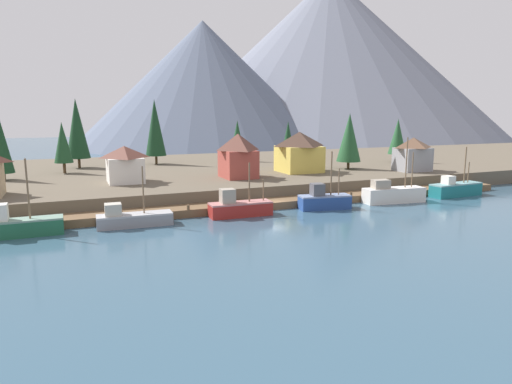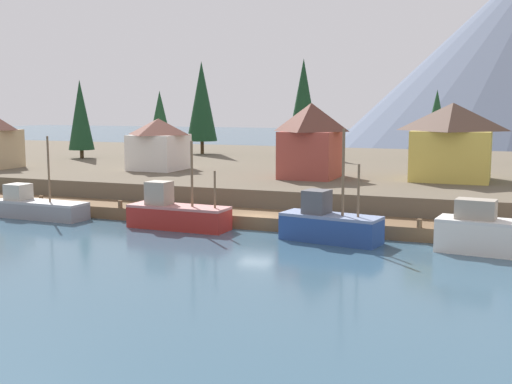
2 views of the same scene
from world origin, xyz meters
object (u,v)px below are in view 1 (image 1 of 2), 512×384
Objects in this scene: fishing_boat_blue at (324,200)px; fishing_boat_white at (393,194)px; conifer_near_left at (155,128)px; conifer_back_right at (398,137)px; fishing_boat_green at (16,226)px; house_grey at (413,154)px; fishing_boat_red at (239,207)px; conifer_near_right at (349,137)px; conifer_centre at (237,138)px; fishing_boat_teal at (455,189)px; house_white at (125,164)px; conifer_back_left at (288,136)px; fishing_boat_grey at (132,219)px; house_red at (238,155)px; conifer_far_left at (63,143)px; conifer_mid_left at (1,144)px; house_yellow at (299,151)px; conifer_mid_right at (77,129)px.

fishing_boat_white is (11.57, -0.04, 0.05)m from fishing_boat_blue.
conifer_near_left reaches higher than conifer_back_right.
fishing_boat_green is 63.94m from house_grey.
conifer_near_right is at bearing 34.76° from fishing_boat_red.
conifer_near_right reaches higher than conifer_centre.
fishing_boat_red is 1.02× the size of fishing_boat_blue.
fishing_boat_red is at bearing -162.96° from house_grey.
fishing_boat_teal is 51.02m from house_white.
house_white is at bearing 125.10° from fishing_boat_red.
fishing_boat_grey is at bearing -135.29° from conifer_back_left.
fishing_boat_white is at bearing -27.22° from house_white.
conifer_back_left is at bearing 57.64° from fishing_boat_red.
house_white is at bearing -172.64° from conifer_back_right.
house_grey is 0.69× the size of conifer_centre.
fishing_boat_blue reaches higher than fishing_boat_teal.
conifer_far_left is at bearing 146.87° from house_red.
conifer_far_left is (8.72, 5.38, -0.34)m from conifer_mid_left.
house_grey is at bearing 46.97° from fishing_boat_white.
conifer_back_left is (-10.94, 27.92, 2.13)m from house_grey.
fishing_boat_green is 22.36m from house_white.
house_yellow is at bearing 1.86° from house_white.
house_white is at bearing 174.34° from house_red.
fishing_boat_teal is 1.28× the size of house_yellow.
conifer_back_left is (-9.14, 39.69, 6.57)m from fishing_boat_teal.
fishing_boat_grey is at bearing -94.82° from house_white.
conifer_centre is at bearing 11.98° from conifer_far_left.
conifer_mid_right is (-29.46, 40.62, 8.77)m from fishing_boat_blue.
conifer_centre is (26.52, 22.60, 2.29)m from house_white.
fishing_boat_green is 1.03× the size of fishing_boat_grey.
house_red is at bearing 172.31° from house_grey.
fishing_boat_green is 0.96× the size of conifer_back_right.
conifer_centre is at bearing -2.53° from conifer_near_left.
conifer_centre is (32.35, 0.06, -2.38)m from conifer_mid_right.
house_grey is 0.86× the size of house_red.
conifer_back_left is at bearing 91.97° from fishing_boat_white.
conifer_near_left is at bearing 78.22° from fishing_boat_grey.
conifer_near_left is at bearing 25.19° from conifer_far_left.
conifer_centre is (9.04, 24.33, 1.46)m from house_red.
house_grey is (14.23, 12.06, 4.33)m from fishing_boat_white.
conifer_mid_right is (-35.92, 21.57, 3.84)m from house_yellow.
conifer_near_left is (22.29, 40.85, 8.79)m from fishing_boat_green.
conifer_near_right is at bearing -15.98° from conifer_far_left.
house_white reaches higher than fishing_boat_blue.
conifer_back_right reaches higher than house_white.
house_grey is 0.69× the size of conifer_far_left.
fishing_boat_green is 1.44× the size of house_grey.
house_yellow is 1.23× the size of house_white.
conifer_far_left is at bearing -154.81° from conifer_near_left.
fishing_boat_white is (48.53, -0.64, 0.09)m from fishing_boat_green.
conifer_far_left reaches higher than fishing_boat_red.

